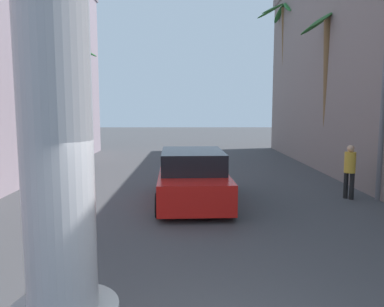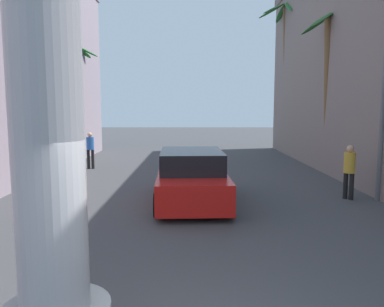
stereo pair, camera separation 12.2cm
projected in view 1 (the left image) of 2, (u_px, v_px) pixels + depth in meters
ground_plane at (191, 186)px, 13.60m from camera, size 84.37×84.37×0.00m
street_lamp at (374, 70)px, 11.10m from camera, size 2.18×0.28×6.53m
car_lead at (192, 178)px, 11.30m from camera, size 2.25×4.71×1.56m
palm_tree_far_left at (76, 88)px, 20.34m from camera, size 2.45×2.36×6.22m
palm_tree_far_right at (285, 53)px, 23.32m from camera, size 3.38×3.36×9.26m
palm_tree_mid_right at (330, 71)px, 15.97m from camera, size 3.01×3.05×6.87m
pedestrian_far_left at (90, 148)px, 17.40m from camera, size 0.38×0.38×1.71m
pedestrian_mid_right at (350, 168)px, 11.60m from camera, size 0.47×0.47×1.69m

